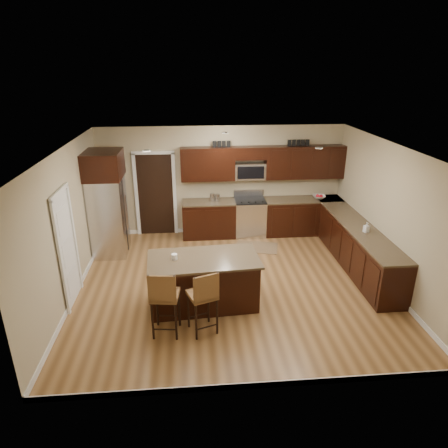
{
  "coord_description": "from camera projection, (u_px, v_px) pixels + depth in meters",
  "views": [
    {
      "loc": [
        -0.77,
        -6.84,
        4.05
      ],
      "look_at": [
        -0.14,
        0.4,
        1.13
      ],
      "focal_mm": 32.0,
      "sensor_mm": 36.0,
      "label": 1
    }
  ],
  "objects": [
    {
      "name": "floor",
      "position": [
        233.0,
        284.0,
        7.9
      ],
      "size": [
        6.0,
        6.0,
        0.0
      ],
      "primitive_type": "plane",
      "color": "olive",
      "rests_on": "ground"
    },
    {
      "name": "refrigerator",
      "position": [
        107.0,
        203.0,
        8.8
      ],
      "size": [
        0.79,
        0.95,
        2.35
      ],
      "color": "silver",
      "rests_on": "floor"
    },
    {
      "name": "base_cabinets",
      "position": [
        308.0,
        231.0,
        9.21
      ],
      "size": [
        4.02,
        3.96,
        0.92
      ],
      "color": "black",
      "rests_on": "floor"
    },
    {
      "name": "island_jar",
      "position": [
        174.0,
        257.0,
        6.86
      ],
      "size": [
        0.1,
        0.1,
        0.1
      ],
      "primitive_type": "cylinder",
      "color": "white",
      "rests_on": "island"
    },
    {
      "name": "doorway",
      "position": [
        156.0,
        195.0,
        9.91
      ],
      "size": [
        0.85,
        0.03,
        2.06
      ],
      "primitive_type": "cube",
      "color": "black",
      "rests_on": "floor"
    },
    {
      "name": "canister_tall",
      "position": [
        212.0,
        197.0,
        9.76
      ],
      "size": [
        0.12,
        0.12,
        0.2
      ],
      "primitive_type": "cylinder",
      "color": "silver",
      "rests_on": "base_cabinets"
    },
    {
      "name": "stool_mid",
      "position": [
        204.0,
        296.0,
        6.22
      ],
      "size": [
        0.53,
        0.53,
        1.11
      ],
      "rotation": [
        0.0,
        0.0,
        0.35
      ],
      "color": "brown",
      "rests_on": "floor"
    },
    {
      "name": "letter_decor",
      "position": [
        260.0,
        143.0,
        9.5
      ],
      "size": [
        2.2,
        0.03,
        0.15
      ],
      "primitive_type": null,
      "color": "black",
      "rests_on": "upper_cabinets"
    },
    {
      "name": "floor_mat",
      "position": [
        257.0,
        247.0,
        9.48
      ],
      "size": [
        1.11,
        0.88,
        0.01
      ],
      "primitive_type": "cube",
      "rotation": [
        0.0,
        0.0,
        -0.25
      ],
      "color": "brown",
      "rests_on": "floor"
    },
    {
      "name": "ceiling",
      "position": [
        234.0,
        148.0,
        6.89
      ],
      "size": [
        6.0,
        6.0,
        0.0
      ],
      "primitive_type": "plane",
      "rotation": [
        3.14,
        0.0,
        0.0
      ],
      "color": "silver",
      "rests_on": "wall_back"
    },
    {
      "name": "fruit_bowl",
      "position": [
        319.0,
        197.0,
        10.0
      ],
      "size": [
        0.35,
        0.35,
        0.08
      ],
      "primitive_type": "imported",
      "rotation": [
        0.0,
        0.0,
        -0.09
      ],
      "color": "silver",
      "rests_on": "base_cabinets"
    },
    {
      "name": "upper_cabinets",
      "position": [
        265.0,
        162.0,
        9.69
      ],
      "size": [
        4.0,
        0.33,
        0.8
      ],
      "color": "black",
      "rests_on": "wall_back"
    },
    {
      "name": "pantry_door",
      "position": [
        67.0,
        250.0,
        7.0
      ],
      "size": [
        0.03,
        0.8,
        2.04
      ],
      "primitive_type": "cube",
      "color": "white",
      "rests_on": "floor"
    },
    {
      "name": "wall_left",
      "position": [
        68.0,
        226.0,
        7.16
      ],
      "size": [
        0.0,
        5.5,
        5.5
      ],
      "primitive_type": "plane",
      "rotation": [
        1.57,
        0.0,
        1.57
      ],
      "color": "tan",
      "rests_on": "floor"
    },
    {
      "name": "wall_right",
      "position": [
        389.0,
        216.0,
        7.63
      ],
      "size": [
        0.0,
        5.5,
        5.5
      ],
      "primitive_type": "plane",
      "rotation": [
        1.57,
        0.0,
        -1.57
      ],
      "color": "tan",
      "rests_on": "floor"
    },
    {
      "name": "microwave",
      "position": [
        250.0,
        171.0,
        9.76
      ],
      "size": [
        0.76,
        0.31,
        0.4
      ],
      "primitive_type": "cube",
      "color": "silver",
      "rests_on": "upper_cabinets"
    },
    {
      "name": "canister_short",
      "position": [
        218.0,
        198.0,
        9.78
      ],
      "size": [
        0.11,
        0.11,
        0.18
      ],
      "primitive_type": "cylinder",
      "color": "silver",
      "rests_on": "base_cabinets"
    },
    {
      "name": "soap_bottle",
      "position": [
        366.0,
        227.0,
        7.96
      ],
      "size": [
        0.12,
        0.12,
        0.2
      ],
      "primitive_type": "imported",
      "rotation": [
        0.0,
        0.0,
        0.29
      ],
      "color": "#B2B2B2",
      "rests_on": "base_cabinets"
    },
    {
      "name": "range",
      "position": [
        250.0,
        217.0,
        10.04
      ],
      "size": [
        0.76,
        0.64,
        1.11
      ],
      "color": "silver",
      "rests_on": "floor"
    },
    {
      "name": "stool_left",
      "position": [
        164.0,
        296.0,
        6.16
      ],
      "size": [
        0.48,
        0.48,
        1.14
      ],
      "rotation": [
        0.0,
        0.0,
        -0.12
      ],
      "color": "brown",
      "rests_on": "floor"
    },
    {
      "name": "island",
      "position": [
        204.0,
        283.0,
        7.1
      ],
      "size": [
        2.0,
        1.15,
        0.92
      ],
      "rotation": [
        0.0,
        0.0,
        0.07
      ],
      "color": "black",
      "rests_on": "floor"
    },
    {
      "name": "wall_back",
      "position": [
        222.0,
        181.0,
        9.94
      ],
      "size": [
        6.0,
        0.0,
        6.0
      ],
      "primitive_type": "plane",
      "rotation": [
        1.57,
        0.0,
        0.0
      ],
      "color": "tan",
      "rests_on": "floor"
    }
  ]
}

